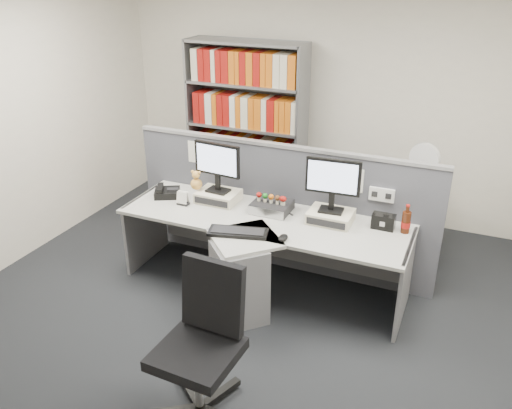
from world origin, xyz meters
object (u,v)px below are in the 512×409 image
at_px(monitor_left, 217,163).
at_px(shelving_unit, 246,130).
at_px(desk, 254,255).
at_px(desk_phone, 167,192).
at_px(office_chair, 203,340).
at_px(desktop_pc, 272,207).
at_px(keyboard, 238,232).
at_px(monitor_right, 333,181).
at_px(desk_calendar, 183,199).
at_px(filing_cabinet, 416,224).
at_px(desk_fan, 424,162).
at_px(cola_bottle, 406,222).
at_px(speaker, 383,221).
at_px(mouse, 283,238).

relative_size(monitor_left, shelving_unit, 0.24).
height_order(desk, monitor_left, monitor_left).
distance_m(desk_phone, office_chair, 2.04).
bearing_deg(office_chair, shelving_unit, 109.43).
bearing_deg(desktop_pc, keyboard, -100.35).
height_order(monitor_right, shelving_unit, shelving_unit).
bearing_deg(desk_calendar, filing_cabinet, 31.30).
bearing_deg(desk_phone, desk, -15.61).
bearing_deg(desk_calendar, shelving_unit, 93.47).
xyz_separation_m(desk_calendar, desk_fan, (2.00, 1.22, 0.25)).
xyz_separation_m(keyboard, cola_bottle, (1.28, 0.58, 0.08)).
relative_size(speaker, desk_fan, 0.37).
relative_size(speaker, filing_cabinet, 0.28).
relative_size(speaker, cola_bottle, 0.76).
relative_size(monitor_right, cola_bottle, 1.89).
relative_size(desk_calendar, filing_cabinet, 0.19).
height_order(speaker, office_chair, office_chair).
xyz_separation_m(desk, monitor_left, (-0.53, 0.38, 0.65)).
xyz_separation_m(desktop_pc, desk_calendar, (-0.82, -0.19, 0.01)).
relative_size(monitor_right, shelving_unit, 0.24).
height_order(monitor_right, desk_calendar, monitor_right).
distance_m(desktop_pc, cola_bottle, 1.19).
xyz_separation_m(mouse, office_chair, (-0.10, -1.20, -0.18)).
bearing_deg(mouse, speaker, 37.32).
bearing_deg(monitor_right, filing_cabinet, 58.12).
height_order(monitor_left, keyboard, monitor_left).
distance_m(monitor_left, desk_calendar, 0.47).
bearing_deg(desk, monitor_right, 34.03).
xyz_separation_m(desk, office_chair, (0.21, -1.30, 0.11)).
xyz_separation_m(desk, cola_bottle, (1.20, 0.44, 0.36)).
relative_size(speaker, office_chair, 0.18).
relative_size(monitor_right, desk_phone, 1.54).
relative_size(desk, mouse, 21.68).
xyz_separation_m(speaker, office_chair, (-0.81, -1.74, -0.22)).
height_order(mouse, shelving_unit, shelving_unit).
xyz_separation_m(keyboard, desk_calendar, (-0.72, 0.33, 0.04)).
bearing_deg(desk_phone, keyboard, -24.24).
distance_m(keyboard, desk_phone, 1.06).
relative_size(mouse, desk_calendar, 0.90).
xyz_separation_m(desk_phone, desk_calendar, (0.25, -0.11, 0.02)).
bearing_deg(office_chair, keyboard, 104.02).
distance_m(monitor_right, keyboard, 0.91).
bearing_deg(monitor_right, keyboard, -140.77).
bearing_deg(office_chair, desk_fan, 69.90).
xyz_separation_m(monitor_left, speaker, (1.55, 0.05, -0.32)).
bearing_deg(shelving_unit, filing_cabinet, -12.07).
bearing_deg(desk_fan, monitor_left, -149.60).
relative_size(monitor_right, speaker, 2.47).
bearing_deg(desk_fan, filing_cabinet, 90.00).
distance_m(monitor_left, desk_fan, 2.01).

